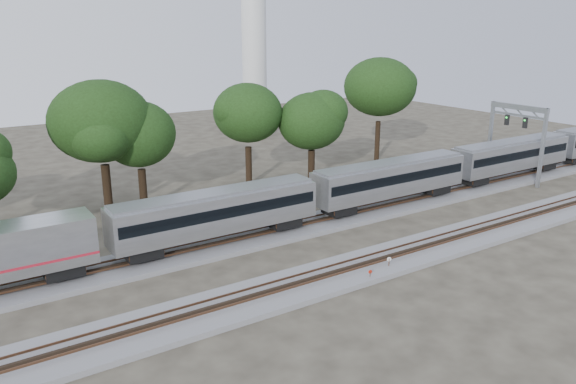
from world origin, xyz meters
The scene contains 13 objects.
ground centered at (0.00, 0.00, 0.00)m, with size 160.00×160.00×0.00m, color #383328.
track_far centered at (0.00, 6.00, 0.21)m, with size 160.00×5.00×0.73m.
track_near centered at (0.00, -4.00, 0.21)m, with size 160.00×5.00×0.73m.
train centered at (26.12, 6.00, 3.29)m, with size 112.82×3.22×4.75m.
switch_stand_red centered at (3.31, -5.95, 0.59)m, with size 0.29×0.08×0.93m.
switch_stand_white centered at (5.80, -5.27, 0.72)m, with size 0.34×0.16×1.12m.
switch_lever centered at (4.58, -5.55, 0.15)m, with size 0.50×0.30×0.30m, color #512D19.
signal_gantry centered at (36.10, 6.00, 6.68)m, with size 0.64×7.54×9.17m.
tree_3 centered at (-8.20, 20.14, 9.25)m, with size 9.41×9.41×13.27m.
tree_4 centered at (-4.75, 19.69, 7.70)m, with size 7.85×7.85×11.06m.
tree_5 centered at (8.55, 21.50, 8.51)m, with size 8.66×8.66×12.21m.
tree_6 centered at (15.14, 18.18, 7.43)m, with size 7.57×7.57×10.67m.
tree_7 centered at (29.77, 23.06, 10.07)m, with size 10.25×10.25×14.44m.
Camera 1 is at (-22.21, -34.15, 18.08)m, focal length 35.00 mm.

